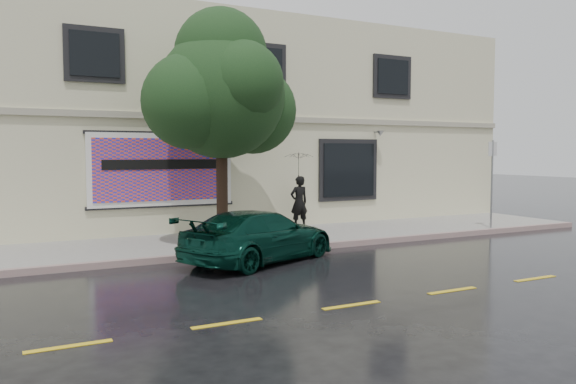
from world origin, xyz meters
name	(u,v)px	position (x,y,z in m)	size (l,w,h in m)	color
ground	(348,259)	(0.00, 0.00, 0.00)	(90.00, 90.00, 0.00)	black
sidewalk	(287,237)	(0.00, 3.25, 0.07)	(20.00, 3.50, 0.15)	#9B9992
curb	(317,246)	(0.00, 1.50, 0.07)	(20.00, 0.18, 0.16)	gray
road_marking	(452,290)	(0.00, -3.50, 0.01)	(19.00, 0.12, 0.01)	gold
building	(219,127)	(0.00, 9.00, 3.50)	(20.00, 8.12, 7.00)	beige
billboard	(162,169)	(-3.20, 4.92, 2.05)	(4.30, 0.16, 2.20)	white
car	(260,236)	(-2.04, 0.61, 0.61)	(1.84, 4.17, 1.21)	#072D23
pedestrian	(299,202)	(0.95, 4.29, 0.98)	(0.60, 0.40, 1.66)	black
umbrella	(299,164)	(0.95, 4.29, 2.18)	(0.99, 0.99, 0.73)	black
street_tree	(221,95)	(-2.20, 2.67, 4.02)	(3.32, 3.32, 5.55)	#302015
fire_hydrant	(256,232)	(-1.50, 2.07, 0.48)	(0.28, 0.26, 0.69)	white
sign_pole	(492,176)	(6.48, 1.70, 1.80)	(0.34, 0.06, 2.78)	gray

